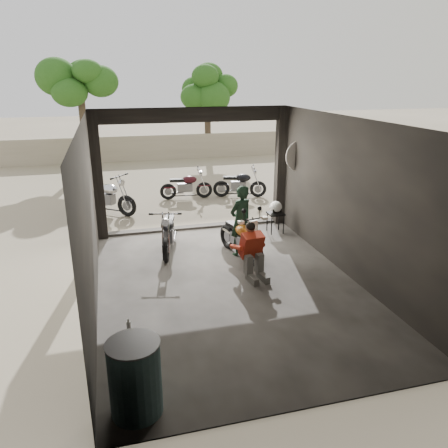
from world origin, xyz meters
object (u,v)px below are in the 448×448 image
stool (276,216)px  sign_post (299,171)px  rider (241,221)px  helmet (276,207)px  outside_bike_c (240,182)px  outside_bike_b (186,184)px  main_bike (241,235)px  mechanic (254,253)px  oil_drum (135,379)px  left_bike (168,229)px  outside_bike_a (106,194)px

stool → sign_post: sign_post is taller
rider → sign_post: sign_post is taller
helmet → stool: bearing=-111.0°
outside_bike_c → stool: size_ratio=2.84×
outside_bike_b → stool: 4.25m
main_bike → mechanic: bearing=-107.2°
stool → oil_drum: bearing=-125.4°
oil_drum → sign_post: bearing=51.0°
left_bike → outside_bike_a: 3.68m
outside_bike_a → sign_post: 5.72m
main_bike → outside_bike_c: (1.49, 4.96, -0.01)m
left_bike → stool: (2.88, 0.53, -0.07)m
oil_drum → main_bike: bearing=58.5°
main_bike → helmet: (1.36, 1.33, 0.17)m
left_bike → stool: bearing=23.5°
outside_bike_c → mechanic: size_ratio=1.40×
mechanic → oil_drum: 4.10m
stool → helmet: helmet is taller
main_bike → left_bike: left_bike is taller
outside_bike_b → mechanic: size_ratio=1.35×
helmet → oil_drum: size_ratio=0.34×
outside_bike_b → oil_drum: outside_bike_b is taller
sign_post → main_bike: bearing=-147.7°
mechanic → stool: (1.42, 2.45, -0.08)m
mechanic → oil_drum: mechanic is taller
rider → helmet: rider is taller
outside_bike_b → sign_post: sign_post is taller
main_bike → helmet: 1.91m
outside_bike_c → helmet: bearing=-165.9°
mechanic → helmet: size_ratio=3.32×
outside_bike_c → sign_post: size_ratio=0.66×
outside_bike_c → rider: size_ratio=0.95×
main_bike → rider: rider is taller
rider → mechanic: size_ratio=1.47×
stool → outside_bike_c: bearing=87.9°
main_bike → sign_post: 2.67m
left_bike → outside_bike_c: left_bike is taller
helmet → mechanic: bearing=-134.4°
outside_bike_a → outside_bike_b: (2.58, 1.01, -0.09)m
outside_bike_c → rider: bearing=179.5°
left_bike → sign_post: (3.53, 0.62, 1.07)m
stool → oil_drum: oil_drum is taller
left_bike → oil_drum: 5.23m
oil_drum → rider: bearing=58.9°
outside_bike_c → mechanic: (-1.55, -6.10, 0.03)m
rider → sign_post: bearing=-172.7°
outside_bike_a → helmet: outside_bike_a is taller
outside_bike_b → outside_bike_c: (1.79, -0.26, 0.02)m
sign_post → mechanic: bearing=-131.9°
mechanic → helmet: mechanic is taller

